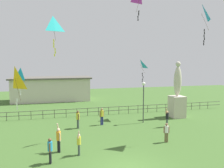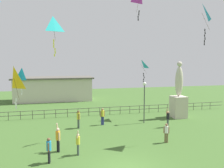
% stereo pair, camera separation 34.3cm
% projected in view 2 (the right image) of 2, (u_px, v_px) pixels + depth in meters
% --- Properties ---
extents(statue_monument, '(1.55, 1.55, 6.40)m').
position_uv_depth(statue_monument, '(179.00, 99.00, 25.49)').
color(statue_monument, beige).
rests_on(statue_monument, ground_plane).
extents(lamppost, '(0.36, 0.36, 4.29)m').
position_uv_depth(lamppost, '(144.00, 93.00, 23.06)').
color(lamppost, '#38383D').
rests_on(lamppost, ground_plane).
extents(person_0, '(0.32, 0.54, 2.03)m').
position_uv_depth(person_0, '(58.00, 138.00, 15.78)').
color(person_0, black).
rests_on(person_0, ground_plane).
extents(person_1, '(0.28, 0.46, 1.76)m').
position_uv_depth(person_1, '(78.00, 142.00, 15.25)').
color(person_1, '#3F4C47').
rests_on(person_1, ground_plane).
extents(person_2, '(0.46, 0.37, 1.88)m').
position_uv_depth(person_2, '(168.00, 118.00, 21.75)').
color(person_2, '#3F4C47').
rests_on(person_2, ground_plane).
extents(person_3, '(0.50, 0.32, 1.72)m').
position_uv_depth(person_3, '(102.00, 115.00, 22.53)').
color(person_3, navy).
rests_on(person_3, ground_plane).
extents(person_4, '(0.30, 0.49, 1.63)m').
position_uv_depth(person_4, '(49.00, 149.00, 14.03)').
color(person_4, black).
rests_on(person_4, ground_plane).
extents(person_5, '(0.32, 0.51, 1.73)m').
position_uv_depth(person_5, '(78.00, 118.00, 21.43)').
color(person_5, '#3F4C47').
rests_on(person_5, ground_plane).
extents(person_6, '(0.45, 0.29, 1.54)m').
position_uv_depth(person_6, '(166.00, 132.00, 17.60)').
color(person_6, brown).
rests_on(person_6, ground_plane).
extents(kite_0, '(1.06, 1.12, 3.25)m').
position_uv_depth(kite_0, '(202.00, 14.00, 17.84)').
color(kite_0, '#198CD1').
extents(kite_1, '(0.92, 0.78, 2.67)m').
position_uv_depth(kite_1, '(22.00, 75.00, 21.81)').
color(kite_1, '#198CD1').
extents(kite_3, '(0.84, 0.76, 2.51)m').
position_uv_depth(kite_3, '(14.00, 79.00, 12.81)').
color(kite_3, yellow).
extents(kite_4, '(1.00, 1.16, 2.49)m').
position_uv_depth(kite_4, '(141.00, 65.00, 24.93)').
color(kite_4, '#198CD1').
extents(kite_6, '(1.18, 0.99, 3.04)m').
position_uv_depth(kite_6, '(53.00, 26.00, 17.21)').
color(kite_6, '#19B2B2').
extents(waterfront_railing, '(36.04, 0.06, 0.95)m').
position_uv_depth(waterfront_railing, '(89.00, 111.00, 26.35)').
color(waterfront_railing, '#4C4742').
rests_on(waterfront_railing, ground_plane).
extents(pavilion_building, '(12.64, 5.27, 3.85)m').
position_uv_depth(pavilion_building, '(54.00, 89.00, 36.87)').
color(pavilion_building, beige).
rests_on(pavilion_building, ground_plane).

